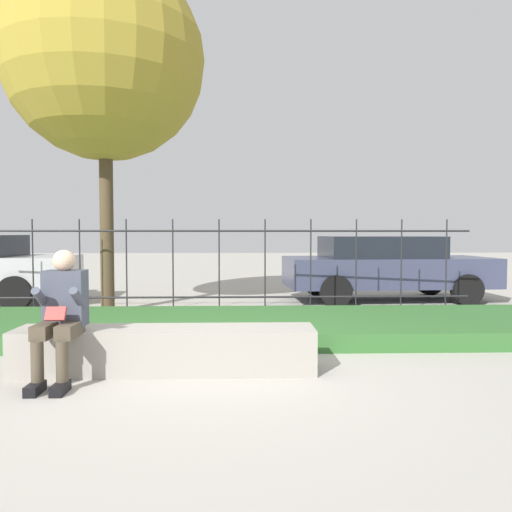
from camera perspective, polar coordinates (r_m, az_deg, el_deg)
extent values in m
plane|color=#A8A399|center=(5.25, -5.85, -12.98)|extent=(60.00, 60.00, 0.00)
cube|color=gray|center=(5.23, -10.25, -10.49)|extent=(3.02, 0.54, 0.45)
cube|color=slate|center=(5.28, -10.24, -12.46)|extent=(2.90, 0.49, 0.08)
cube|color=black|center=(4.93, -23.94, -13.70)|extent=(0.11, 0.26, 0.09)
cylinder|color=#4C4233|center=(4.92, -23.72, -10.99)|extent=(0.11, 0.11, 0.36)
cube|color=#4C4233|center=(5.06, -22.88, -7.80)|extent=(0.15, 0.42, 0.13)
cube|color=black|center=(4.85, -21.46, -13.91)|extent=(0.11, 0.26, 0.09)
cylinder|color=#4C4233|center=(4.85, -21.26, -11.16)|extent=(0.11, 0.11, 0.36)
cube|color=#4C4233|center=(4.99, -20.50, -7.92)|extent=(0.15, 0.42, 0.13)
cube|color=#424756|center=(5.18, -20.95, -4.52)|extent=(0.38, 0.24, 0.54)
sphere|color=#DBB293|center=(5.13, -21.09, -0.50)|extent=(0.21, 0.21, 0.21)
cylinder|color=#424756|center=(5.09, -23.38, -4.46)|extent=(0.08, 0.29, 0.24)
cylinder|color=#424756|center=(4.97, -19.70, -4.56)|extent=(0.08, 0.29, 0.24)
cube|color=#B2332D|center=(4.95, -21.93, -6.14)|extent=(0.18, 0.09, 0.13)
cube|color=#33662D|center=(7.03, -4.75, -7.99)|extent=(10.51, 2.32, 0.23)
cylinder|color=#232326|center=(8.46, -4.22, -4.71)|extent=(8.51, 0.03, 0.03)
cylinder|color=#232326|center=(8.39, -4.25, 2.87)|extent=(8.51, 0.03, 0.03)
cylinder|color=#232326|center=(9.09, -24.13, -1.31)|extent=(0.02, 0.02, 1.64)
cylinder|color=#232326|center=(8.82, -19.48, -1.34)|extent=(0.02, 0.02, 1.64)
cylinder|color=#232326|center=(8.62, -14.57, -1.36)|extent=(0.02, 0.02, 1.64)
cylinder|color=#232326|center=(8.48, -9.47, -1.38)|extent=(0.02, 0.02, 1.64)
cylinder|color=#232326|center=(8.41, -4.24, -1.38)|extent=(0.02, 0.02, 1.64)
cylinder|color=#232326|center=(8.41, 1.04, -1.37)|extent=(0.02, 0.02, 1.64)
cylinder|color=#232326|center=(8.48, 6.27, -1.36)|extent=(0.02, 0.02, 1.64)
cylinder|color=#232326|center=(8.62, 11.36, -1.33)|extent=(0.02, 0.02, 1.64)
cylinder|color=#232326|center=(8.83, 16.26, -1.29)|extent=(0.02, 0.02, 1.64)
cylinder|color=#232326|center=(9.10, 20.90, -1.24)|extent=(0.02, 0.02, 1.64)
cube|color=#383D56|center=(10.77, 14.76, -1.73)|extent=(4.30, 1.95, 0.60)
cube|color=black|center=(10.68, 13.95, 1.02)|extent=(2.40, 1.64, 0.44)
cylinder|color=black|center=(10.55, 22.99, -3.57)|extent=(0.62, 0.23, 0.61)
cylinder|color=black|center=(12.06, 19.24, -2.76)|extent=(0.62, 0.23, 0.61)
cylinder|color=black|center=(9.62, 9.10, -3.98)|extent=(0.62, 0.23, 0.61)
cylinder|color=black|center=(11.24, 7.01, -3.01)|extent=(0.62, 0.23, 0.61)
cylinder|color=black|center=(10.19, -25.81, -3.80)|extent=(0.64, 0.23, 0.63)
cylinder|color=black|center=(11.84, -22.78, -2.87)|extent=(0.64, 0.23, 0.63)
cylinder|color=#4C3D28|center=(9.20, -16.71, 4.54)|extent=(0.24, 0.24, 3.47)
sphere|color=olive|center=(9.67, -16.93, 20.67)|extent=(3.47, 3.47, 3.47)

